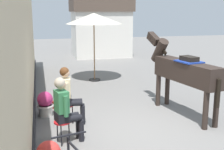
{
  "coord_description": "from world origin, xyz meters",
  "views": [
    {
      "loc": [
        -2.2,
        -6.06,
        2.68
      ],
      "look_at": [
        -0.4,
        1.2,
        1.05
      ],
      "focal_mm": 47.84,
      "sensor_mm": 36.0,
      "label": 1
    }
  ],
  "objects_px": {
    "seated_visitor_far": "(69,93)",
    "saddled_horse_center": "(183,71)",
    "seated_visitor_near": "(65,107)",
    "flower_planter_far": "(45,103)",
    "satchel_bag": "(56,105)",
    "cafe_parasol": "(94,19)"
  },
  "relations": [
    {
      "from": "flower_planter_far",
      "to": "cafe_parasol",
      "type": "bearing_deg",
      "value": 61.19
    },
    {
      "from": "flower_planter_far",
      "to": "satchel_bag",
      "type": "distance_m",
      "value": 0.62
    },
    {
      "from": "seated_visitor_far",
      "to": "cafe_parasol",
      "type": "xyz_separation_m",
      "value": [
        1.42,
        4.29,
        1.59
      ]
    },
    {
      "from": "flower_planter_far",
      "to": "cafe_parasol",
      "type": "height_order",
      "value": "cafe_parasol"
    },
    {
      "from": "saddled_horse_center",
      "to": "flower_planter_far",
      "type": "bearing_deg",
      "value": 168.47
    },
    {
      "from": "seated_visitor_near",
      "to": "cafe_parasol",
      "type": "distance_m",
      "value": 5.8
    },
    {
      "from": "flower_planter_far",
      "to": "satchel_bag",
      "type": "xyz_separation_m",
      "value": [
        0.3,
        0.5,
        -0.23
      ]
    },
    {
      "from": "satchel_bag",
      "to": "cafe_parasol",
      "type": "bearing_deg",
      "value": -63.64
    },
    {
      "from": "saddled_horse_center",
      "to": "flower_planter_far",
      "type": "xyz_separation_m",
      "value": [
        -3.47,
        0.71,
        -0.82
      ]
    },
    {
      "from": "satchel_bag",
      "to": "seated_visitor_far",
      "type": "bearing_deg",
      "value": 156.47
    },
    {
      "from": "seated_visitor_near",
      "to": "saddled_horse_center",
      "type": "bearing_deg",
      "value": 18.74
    },
    {
      "from": "seated_visitor_near",
      "to": "flower_planter_far",
      "type": "height_order",
      "value": "seated_visitor_near"
    },
    {
      "from": "flower_planter_far",
      "to": "cafe_parasol",
      "type": "relative_size",
      "value": 0.25
    },
    {
      "from": "cafe_parasol",
      "to": "satchel_bag",
      "type": "xyz_separation_m",
      "value": [
        -1.67,
        -3.08,
        -2.26
      ]
    },
    {
      "from": "seated_visitor_far",
      "to": "saddled_horse_center",
      "type": "xyz_separation_m",
      "value": [
        2.92,
        0.01,
        0.38
      ]
    },
    {
      "from": "cafe_parasol",
      "to": "satchel_bag",
      "type": "bearing_deg",
      "value": -118.51
    },
    {
      "from": "satchel_bag",
      "to": "seated_visitor_near",
      "type": "bearing_deg",
      "value": 146.44
    },
    {
      "from": "seated_visitor_near",
      "to": "flower_planter_far",
      "type": "relative_size",
      "value": 2.17
    },
    {
      "from": "seated_visitor_far",
      "to": "cafe_parasol",
      "type": "relative_size",
      "value": 0.54
    },
    {
      "from": "seated_visitor_far",
      "to": "satchel_bag",
      "type": "height_order",
      "value": "seated_visitor_far"
    },
    {
      "from": "seated_visitor_near",
      "to": "flower_planter_far",
      "type": "bearing_deg",
      "value": 101.46
    },
    {
      "from": "seated_visitor_near",
      "to": "seated_visitor_far",
      "type": "height_order",
      "value": "same"
    }
  ]
}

